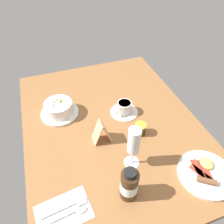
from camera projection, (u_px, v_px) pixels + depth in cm
name	position (u px, v px, depth cm)	size (l,w,h in cm)	color
ground_plane	(111.00, 125.00, 106.75)	(110.00, 84.00, 3.00)	brown
porridge_bowl	(59.00, 109.00, 107.75)	(19.21, 19.21, 8.08)	silver
cutlery_setting	(65.00, 211.00, 74.28)	(14.98, 20.21, 0.90)	silver
coffee_cup	(124.00, 108.00, 109.16)	(14.29, 14.29, 6.59)	silver
wine_glass	(134.00, 143.00, 79.75)	(6.52, 6.52, 20.34)	white
jam_jar	(140.00, 129.00, 98.57)	(5.23, 5.23, 5.95)	#332C10
sauce_bottle_brown	(129.00, 185.00, 74.13)	(6.44, 6.44, 15.85)	#382314
breakfast_plate	(206.00, 173.00, 84.34)	(22.13, 22.13, 3.70)	silver
menu_card	(101.00, 132.00, 94.20)	(5.83, 8.19, 11.10)	tan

